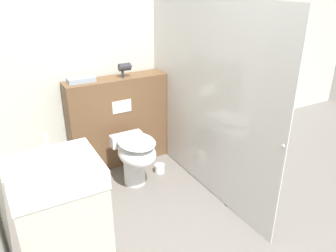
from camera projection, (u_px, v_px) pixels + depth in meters
wall_back at (121, 55)px, 3.76m from camera, size 8.00×0.06×2.50m
partition_panel at (119, 121)px, 3.82m from camera, size 1.15×0.28×1.05m
shower_glass at (204, 100)px, 3.21m from camera, size 0.04×2.10×1.91m
toilet at (135, 155)px, 3.42m from camera, size 0.37×0.58×0.55m
sink_vanity at (63, 227)px, 2.21m from camera, size 0.56×0.51×1.15m
hair_drier at (125, 67)px, 3.59m from camera, size 0.16×0.08×0.16m
folded_towel at (81, 80)px, 3.44m from camera, size 0.29×0.13×0.05m
spare_toilet_roll at (159, 168)px, 3.77m from camera, size 0.11×0.11×0.10m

